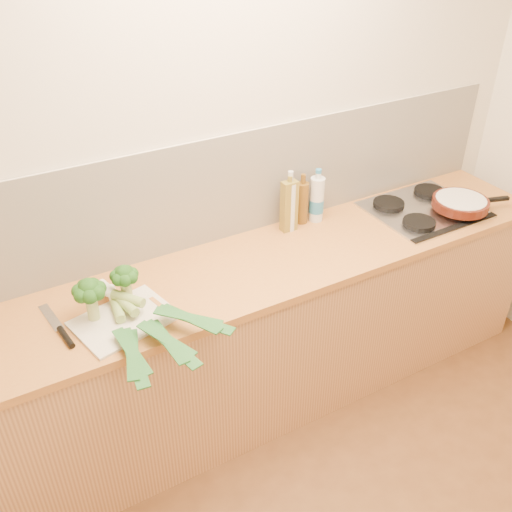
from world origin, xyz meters
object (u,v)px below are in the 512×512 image
at_px(chopping_board, 124,320).
at_px(skillet, 461,203).
at_px(gas_hob, 425,209).
at_px(chefs_knife, 62,332).

distance_m(chopping_board, skillet, 1.88).
height_order(chopping_board, skillet, skillet).
xyz_separation_m(gas_hob, chefs_knife, (-1.98, -0.05, -0.00)).
relative_size(gas_hob, skillet, 1.36).
distance_m(gas_hob, chefs_knife, 1.98).
xyz_separation_m(gas_hob, chopping_board, (-1.74, -0.09, -0.01)).
bearing_deg(chefs_knife, gas_hob, -6.14).
height_order(gas_hob, chopping_board, gas_hob).
bearing_deg(gas_hob, chefs_knife, -178.58).
xyz_separation_m(chopping_board, skillet, (1.88, -0.02, 0.06)).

